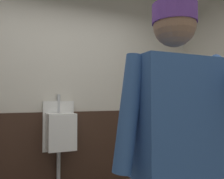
# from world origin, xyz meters

# --- Properties ---
(wall_back) EXTENTS (4.85, 0.12, 2.79)m
(wall_back) POSITION_xyz_m (0.00, 1.69, 1.39)
(wall_back) COLOR beige
(wall_back) RESTS_ON ground_plane
(wainscot_band_back) EXTENTS (4.25, 0.03, 1.01)m
(wainscot_band_back) POSITION_xyz_m (0.00, 1.62, 0.50)
(wainscot_band_back) COLOR #382319
(wainscot_band_back) RESTS_ON ground_plane
(urinal_solo) EXTENTS (0.40, 0.34, 1.24)m
(urinal_solo) POSITION_xyz_m (0.00, 1.47, 0.78)
(urinal_solo) COLOR white
(urinal_solo) RESTS_ON ground_plane
(person) EXTENTS (0.66, 0.60, 1.67)m
(person) POSITION_xyz_m (0.18, -0.57, 0.98)
(person) COLOR #2D3342
(person) RESTS_ON ground_plane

